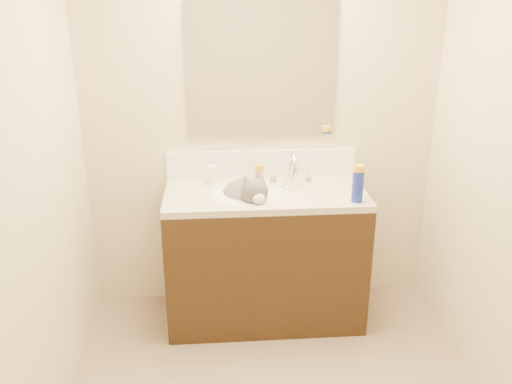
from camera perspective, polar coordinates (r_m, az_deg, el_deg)
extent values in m
cube|color=beige|center=(3.37, 0.59, 7.90)|extent=(2.20, 0.04, 2.50)
cube|color=beige|center=(2.31, -24.71, -0.37)|extent=(0.04, 2.50, 2.50)
cube|color=black|center=(3.41, 0.95, -7.06)|extent=(1.20, 0.55, 0.82)
cube|color=#C0B597|center=(3.23, 0.99, -0.31)|extent=(1.20, 0.55, 0.04)
ellipsoid|color=silver|center=(3.21, -1.09, -1.40)|extent=(0.45, 0.36, 0.14)
cylinder|color=silver|center=(3.39, 3.74, 2.06)|extent=(0.04, 0.04, 0.11)
torus|color=silver|center=(3.32, 3.91, 2.62)|extent=(0.03, 0.20, 0.20)
cylinder|color=silver|center=(3.25, 4.11, 1.64)|extent=(0.03, 0.03, 0.06)
cone|color=silver|center=(3.39, 1.89, 1.61)|extent=(0.06, 0.06, 0.06)
cone|color=silver|center=(3.42, 5.56, 1.70)|extent=(0.06, 0.06, 0.06)
ellipsoid|color=#4F4C4F|center=(3.25, -1.10, -0.63)|extent=(0.38, 0.41, 0.22)
ellipsoid|color=#4F4C4F|center=(3.08, -0.15, 0.06)|extent=(0.19, 0.18, 0.15)
ellipsoid|color=#4F4C4F|center=(3.15, -0.58, -0.16)|extent=(0.14, 0.14, 0.14)
cone|color=#4F4C4F|center=(3.06, -1.08, 1.33)|extent=(0.09, 0.09, 0.09)
cone|color=#4F4C4F|center=(3.09, 0.53, 1.53)|extent=(0.08, 0.09, 0.09)
ellipsoid|color=silver|center=(3.03, 0.28, -0.69)|extent=(0.08, 0.07, 0.06)
ellipsoid|color=silver|center=(3.15, -0.39, -1.28)|extent=(0.13, 0.10, 0.13)
sphere|color=pink|center=(3.01, 0.45, -0.86)|extent=(0.02, 0.02, 0.02)
cylinder|color=#4F4C4F|center=(3.31, 1.27, -1.49)|extent=(0.16, 0.22, 0.04)
cube|color=white|center=(3.44, 0.59, 2.98)|extent=(1.20, 0.02, 0.18)
cube|color=white|center=(3.31, 0.63, 12.75)|extent=(0.90, 0.02, 0.80)
cylinder|color=white|center=(3.35, -4.64, 1.83)|extent=(0.08, 0.08, 0.12)
cylinder|color=orange|center=(3.35, -4.63, 1.59)|extent=(0.07, 0.07, 0.04)
cylinder|color=#B7B7BC|center=(3.39, 0.20, 1.59)|extent=(0.07, 0.07, 0.06)
cylinder|color=orange|center=(3.39, 0.37, 2.03)|extent=(0.05, 0.05, 0.10)
cube|color=white|center=(3.30, 2.94, 0.57)|extent=(0.10, 0.14, 0.01)
cube|color=#6580D8|center=(3.29, 2.94, 0.60)|extent=(0.03, 0.03, 0.01)
cylinder|color=#16279D|center=(3.11, 10.65, 0.55)|extent=(0.08, 0.08, 0.18)
cylinder|color=#FFAE1A|center=(3.07, 10.78, 2.47)|extent=(0.08, 0.08, 0.04)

